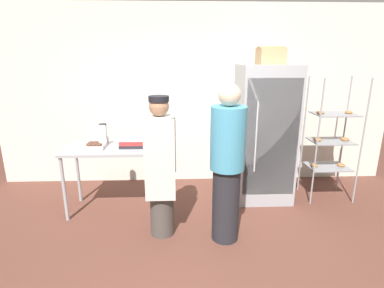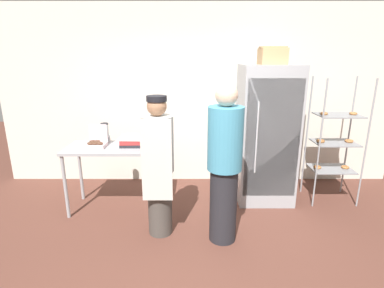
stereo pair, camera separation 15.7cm
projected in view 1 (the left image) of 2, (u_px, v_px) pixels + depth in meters
The scene contains 11 objects.
ground_plane at pixel (207, 260), 3.10m from camera, with size 14.00×14.00×0.00m, color brown.
back_wall at pixel (196, 97), 4.85m from camera, with size 6.40×0.12×2.82m, color silver.
refrigerator at pixel (264, 134), 4.29m from camera, with size 0.77×0.77×1.93m.
baking_rack at pixel (331, 141), 4.30m from camera, with size 0.65×0.49×1.77m.
prep_counter at pixel (112, 155), 3.93m from camera, with size 1.20×0.62×0.89m.
donut_box at pixel (95, 145), 3.86m from camera, with size 0.24×0.24×0.28m.
blender_pitcher at pixel (103, 135), 4.08m from camera, with size 0.13×0.13×0.27m.
binder_stack at pixel (132, 141), 3.93m from camera, with size 0.33×0.26×0.14m.
cardboard_storage_box at pixel (270, 56), 3.93m from camera, with size 0.34×0.33×0.23m.
person_baker at pixel (161, 166), 3.35m from camera, with size 0.35×0.36×1.63m.
person_customer at pixel (227, 165), 3.24m from camera, with size 0.38×0.38×1.77m.
Camera 1 is at (-0.27, -2.64, 2.02)m, focal length 28.00 mm.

